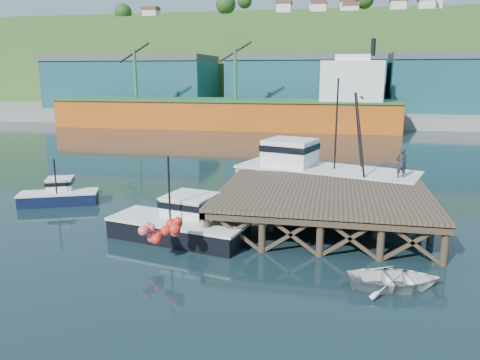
% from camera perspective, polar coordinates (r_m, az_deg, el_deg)
% --- Properties ---
extents(ground, '(300.00, 300.00, 0.00)m').
position_cam_1_polar(ground, '(28.59, -1.13, -4.91)').
color(ground, black).
rests_on(ground, ground).
extents(wharf, '(12.00, 10.00, 2.62)m').
position_cam_1_polar(wharf, '(27.23, 10.14, -1.78)').
color(wharf, brown).
rests_on(wharf, ground).
extents(far_quay, '(160.00, 40.00, 2.00)m').
position_cam_1_polar(far_quay, '(97.05, 8.04, 8.21)').
color(far_quay, gray).
rests_on(far_quay, ground).
extents(warehouse_left, '(32.00, 16.00, 9.00)m').
position_cam_1_polar(warehouse_left, '(100.33, -12.84, 11.31)').
color(warehouse_left, '#1B5A5B').
rests_on(warehouse_left, far_quay).
extents(warehouse_mid, '(28.00, 16.00, 9.00)m').
position_cam_1_polar(warehouse_mid, '(91.77, 7.94, 11.39)').
color(warehouse_mid, '#1B5A5B').
rests_on(warehouse_mid, far_quay).
extents(warehouse_right, '(30.00, 16.00, 9.00)m').
position_cam_1_polar(warehouse_right, '(94.67, 26.67, 10.21)').
color(warehouse_right, '#1B5A5B').
rests_on(warehouse_right, far_quay).
extents(cargo_ship, '(55.50, 10.00, 13.75)m').
position_cam_1_polar(cargo_ship, '(76.13, 0.56, 8.82)').
color(cargo_ship, '#C75312').
rests_on(cargo_ship, ground).
extents(hillside, '(220.00, 50.00, 22.00)m').
position_cam_1_polar(hillside, '(126.71, 9.08, 13.77)').
color(hillside, '#2D511E').
rests_on(hillside, ground).
extents(boat_navy, '(5.45, 3.80, 3.21)m').
position_cam_1_polar(boat_navy, '(34.41, -21.19, -1.60)').
color(boat_navy, '#0E1633').
rests_on(boat_navy, ground).
extents(boat_black, '(7.97, 6.61, 4.66)m').
position_cam_1_polar(boat_black, '(25.60, -7.18, -5.15)').
color(boat_black, black).
rests_on(boat_black, ground).
extents(trawler, '(13.32, 8.02, 8.41)m').
position_cam_1_polar(trawler, '(33.80, 9.96, 0.73)').
color(trawler, beige).
rests_on(trawler, ground).
extents(dinghy, '(4.21, 3.32, 0.79)m').
position_cam_1_polar(dinghy, '(20.86, 18.28, -11.39)').
color(dinghy, silver).
rests_on(dinghy, ground).
extents(dockworker, '(0.81, 0.63, 1.95)m').
position_cam_1_polar(dockworker, '(31.75, 19.05, 1.95)').
color(dockworker, black).
rests_on(dockworker, wharf).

